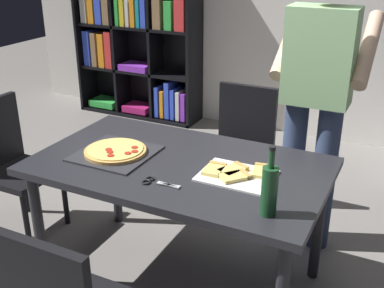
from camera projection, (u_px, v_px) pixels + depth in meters
ground_plane at (181, 278)px, 2.81m from camera, size 12.00×12.00×0.00m
dining_table at (180, 176)px, 2.54m from camera, size 1.53×0.90×0.75m
chair_far_side at (241, 142)px, 3.38m from camera, size 0.42×0.42×0.90m
chair_left_end at (9, 159)px, 3.11m from camera, size 0.42×0.42×0.90m
bookshelf at (136, 22)px, 5.07m from camera, size 1.40×0.35×1.95m
person_serving_pizza at (317, 94)px, 2.79m from camera, size 0.55×0.54×1.75m
pepperoni_pizza_on_tray at (115, 152)px, 2.60m from camera, size 0.40×0.40×0.04m
pizza_slices_on_towel at (237, 173)px, 2.37m from camera, size 0.36×0.29×0.03m
wine_bottle at (269, 190)px, 1.99m from camera, size 0.07×0.07×0.32m
kitchen_scissors at (155, 182)px, 2.30m from camera, size 0.19×0.09×0.01m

